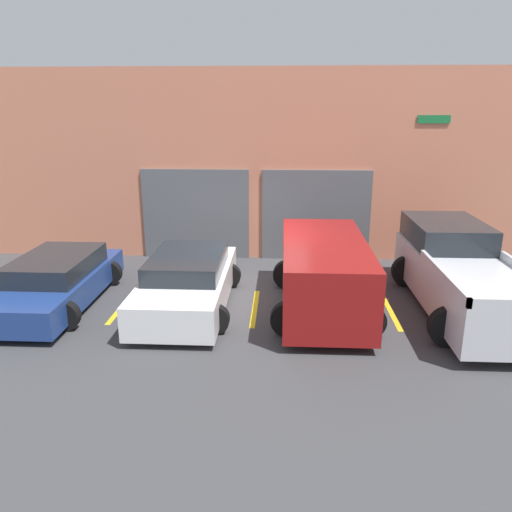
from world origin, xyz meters
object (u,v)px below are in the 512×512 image
(pickup_truck, at_px, (460,273))
(van_right, at_px, (324,273))
(sedan_side, at_px, (56,281))
(sedan_white, at_px, (188,282))

(pickup_truck, relative_size, van_right, 1.21)
(sedan_side, relative_size, van_right, 0.99)
(sedan_side, height_order, van_right, van_right)
(sedan_white, distance_m, sedan_side, 3.08)
(sedan_white, height_order, sedan_side, sedan_white)
(pickup_truck, distance_m, van_right, 3.09)
(sedan_side, distance_m, van_right, 6.17)
(van_right, bearing_deg, sedan_side, 179.79)
(sedan_side, bearing_deg, pickup_truck, 1.47)
(sedan_white, bearing_deg, pickup_truck, 2.25)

